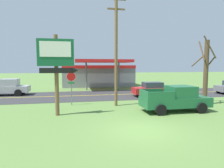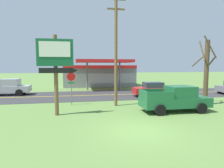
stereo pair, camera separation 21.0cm
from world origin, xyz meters
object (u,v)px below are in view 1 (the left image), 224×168
at_px(motel_sign, 57,62).
at_px(stop_sign, 71,83).
at_px(pickup_silver_on_road, 6,87).
at_px(car_red_mid_lane, 151,89).
at_px(utility_pole, 116,48).
at_px(gas_station, 98,75).
at_px(bare_tree, 206,71).
at_px(pickup_green_parked_on_lawn, 176,99).

relative_size(motel_sign, stop_sign, 1.91).
relative_size(pickup_silver_on_road, car_red_mid_lane, 1.24).
bearing_deg(car_red_mid_lane, stop_sign, -159.58).
distance_m(utility_pole, gas_station, 17.42).
bearing_deg(car_red_mid_lane, gas_station, 109.57).
relative_size(stop_sign, bare_tree, 0.48).
relative_size(motel_sign, pickup_green_parked_on_lawn, 1.08).
distance_m(stop_sign, pickup_silver_on_road, 10.65).
height_order(utility_pole, bare_tree, utility_pole).
xyz_separation_m(motel_sign, gas_station, (5.29, 19.68, -1.82)).
bearing_deg(utility_pole, gas_station, 88.08).
height_order(motel_sign, gas_station, motel_sign).
bearing_deg(stop_sign, car_red_mid_lane, 20.42).
bearing_deg(utility_pole, motel_sign, -151.58).
bearing_deg(gas_station, utility_pole, -91.92).
bearing_deg(car_red_mid_lane, utility_pole, -140.02).
xyz_separation_m(utility_pole, bare_tree, (7.99, -1.07, -2.00)).
xyz_separation_m(stop_sign, bare_tree, (11.83, -2.03, 1.04)).
bearing_deg(pickup_green_parked_on_lawn, car_red_mid_lane, 81.50).
distance_m(stop_sign, gas_station, 16.76).
height_order(utility_pole, car_red_mid_lane, utility_pole).
bearing_deg(pickup_green_parked_on_lawn, stop_sign, 153.61).
distance_m(pickup_green_parked_on_lawn, car_red_mid_lane, 7.34).
xyz_separation_m(motel_sign, pickup_silver_on_road, (-6.76, 10.86, -2.80)).
xyz_separation_m(utility_pole, gas_station, (0.57, 17.13, -3.12)).
bearing_deg(bare_tree, motel_sign, -173.34).
distance_m(bare_tree, pickup_silver_on_road, 21.71).
relative_size(stop_sign, pickup_green_parked_on_lawn, 0.57).
height_order(motel_sign, stop_sign, motel_sign).
bearing_deg(car_red_mid_lane, pickup_green_parked_on_lawn, -98.50).
bearing_deg(bare_tree, pickup_silver_on_road, 154.30).
relative_size(bare_tree, pickup_silver_on_road, 1.17).
bearing_deg(bare_tree, car_red_mid_lane, 118.02).
distance_m(pickup_silver_on_road, car_red_mid_lane, 17.09).
relative_size(stop_sign, car_red_mid_lane, 0.70).
distance_m(utility_pole, car_red_mid_lane, 7.92).
xyz_separation_m(pickup_silver_on_road, car_red_mid_lane, (16.61, -4.00, -0.13)).
bearing_deg(car_red_mid_lane, motel_sign, -145.16).
relative_size(gas_station, pickup_silver_on_road, 2.31).
bearing_deg(pickup_silver_on_road, bare_tree, -25.70).
relative_size(utility_pole, pickup_green_parked_on_lawn, 1.84).
xyz_separation_m(stop_sign, car_red_mid_lane, (8.97, 3.34, -1.20)).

